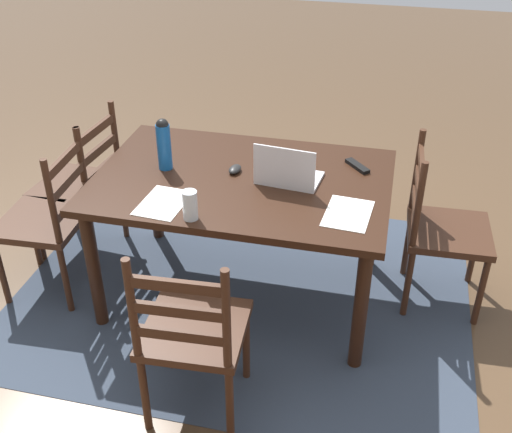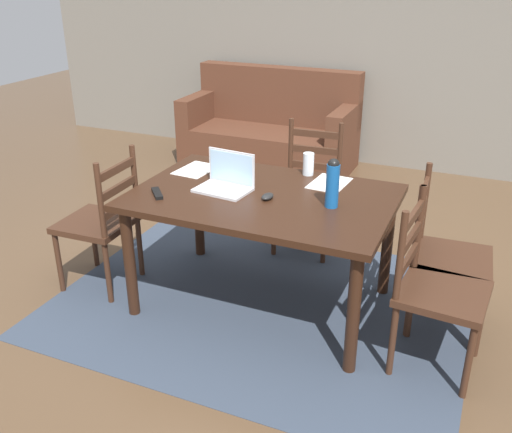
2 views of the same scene
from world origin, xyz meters
name	(u,v)px [view 2 (image 2 of 2)]	position (x,y,z in m)	size (l,w,h in m)	color
ground_plane	(262,302)	(0.00, 0.00, 0.00)	(14.00, 14.00, 0.00)	brown
area_rug	(262,301)	(0.00, 0.00, 0.00)	(2.57, 1.98, 0.01)	#333D4C
wall_back	(381,34)	(0.00, 3.09, 1.35)	(8.00, 0.12, 2.70)	slate
dining_table	(263,208)	(0.00, 0.00, 0.67)	(1.54, 1.03, 0.75)	black
chair_right_near	(435,290)	(1.06, -0.20, 0.46)	(0.47, 0.47, 0.95)	#3D2316
chair_far_head	(308,190)	(0.00, 0.88, 0.46)	(0.47, 0.47, 0.95)	#3D2316
chair_left_near	(102,222)	(-1.06, -0.20, 0.46)	(0.46, 0.46, 0.95)	#3D2316
chair_right_far	(445,256)	(1.06, 0.20, 0.46)	(0.46, 0.46, 0.95)	#3D2316
couch	(271,131)	(-1.00, 2.61, 0.36)	(1.80, 0.80, 1.00)	#512D1E
laptop	(227,180)	(-0.24, 0.00, 0.81)	(0.34, 0.25, 0.23)	silver
water_bottle	(333,182)	(0.43, -0.02, 0.90)	(0.07, 0.07, 0.28)	#145199
drinking_glass	(308,164)	(0.14, 0.44, 0.83)	(0.07, 0.07, 0.15)	silver
computer_mouse	(268,196)	(0.05, -0.06, 0.77)	(0.06, 0.10, 0.03)	black
tv_remote	(157,193)	(-0.57, -0.26, 0.76)	(0.04, 0.17, 0.02)	black
paper_stack_left	(329,183)	(0.31, 0.33, 0.76)	(0.21, 0.30, 0.00)	white
paper_stack_right	(196,170)	(-0.58, 0.23, 0.76)	(0.21, 0.30, 0.00)	white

